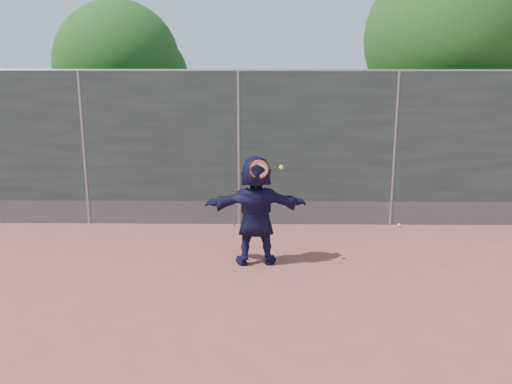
{
  "coord_description": "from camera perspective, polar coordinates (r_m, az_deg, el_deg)",
  "views": [
    {
      "loc": [
        0.46,
        -7.34,
        3.46
      ],
      "look_at": [
        0.36,
        1.42,
        1.19
      ],
      "focal_mm": 40.0,
      "sensor_mm": 36.0,
      "label": 1
    }
  ],
  "objects": [
    {
      "name": "ground",
      "position": [
        8.13,
        -2.7,
        -10.71
      ],
      "size": [
        80.0,
        80.0,
        0.0
      ],
      "primitive_type": "plane",
      "color": "#9E4C42",
      "rests_on": "ground"
    },
    {
      "name": "tree_left",
      "position": [
        14.29,
        -13.01,
        12.04
      ],
      "size": [
        3.15,
        3.0,
        4.53
      ],
      "color": "#382314",
      "rests_on": "ground"
    },
    {
      "name": "ball_ground",
      "position": [
        11.54,
        14.13,
        -3.23
      ],
      "size": [
        0.07,
        0.07,
        0.07
      ],
      "primitive_type": "sphere",
      "color": "yellow",
      "rests_on": "ground"
    },
    {
      "name": "swing_action",
      "position": [
        8.78,
        0.52,
        2.2
      ],
      "size": [
        0.52,
        0.17,
        0.51
      ],
      "color": "#CE4E13",
      "rests_on": "ground"
    },
    {
      "name": "weed_clump",
      "position": [
        11.23,
        -0.21,
        -2.74
      ],
      "size": [
        0.68,
        0.07,
        0.3
      ],
      "color": "#387226",
      "rests_on": "ground"
    },
    {
      "name": "player",
      "position": [
        9.13,
        0.0,
        -1.81
      ],
      "size": [
        1.69,
        0.62,
        1.79
      ],
      "primitive_type": "imported",
      "rotation": [
        0.0,
        0.0,
        3.2
      ],
      "color": "#161335",
      "rests_on": "ground"
    },
    {
      "name": "tree_right",
      "position": [
        13.76,
        19.12,
        13.85
      ],
      "size": [
        3.78,
        3.6,
        5.39
      ],
      "color": "#382314",
      "rests_on": "ground"
    },
    {
      "name": "fence",
      "position": [
        11.01,
        -1.75,
        4.67
      ],
      "size": [
        20.0,
        0.06,
        3.03
      ],
      "color": "#38423D",
      "rests_on": "ground"
    }
  ]
}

